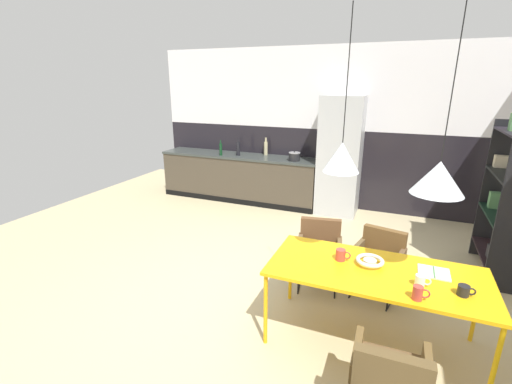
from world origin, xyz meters
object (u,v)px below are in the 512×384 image
object	(u,v)px
cooking_pot	(294,157)
mug_glass_clear	(421,281)
mug_wide_latte	(341,255)
refrigerator_column	(340,156)
pendant_lamp_over_table_far	(438,178)
open_shelf_unit	(504,197)
armchair_far_side	(390,373)
fruit_bowl	(370,261)
armchair_near_window	(319,245)
bottle_vinegar_dark	(221,149)
bottle_oil_tall	(266,148)
mug_tall_blue	(464,291)
armchair_corner_seat	(380,254)
open_book	(434,273)
mug_short_terracotta	(418,293)
dining_table	(375,275)
pendant_lamp_over_table_near	(342,157)
bottle_spice_small	(238,148)

from	to	relation	value
cooking_pot	mug_glass_clear	bearing A→B (deg)	-58.52
mug_wide_latte	refrigerator_column	bearing A→B (deg)	100.22
pendant_lamp_over_table_far	open_shelf_unit	bearing A→B (deg)	64.62
armchair_far_side	fruit_bowl	bearing A→B (deg)	103.88
cooking_pot	open_shelf_unit	bearing A→B (deg)	-23.40
mug_wide_latte	armchair_far_side	bearing A→B (deg)	-61.69
armchair_near_window	mug_glass_clear	bearing A→B (deg)	127.20
bottle_vinegar_dark	bottle_oil_tall	distance (m)	0.87
fruit_bowl	pendant_lamp_over_table_far	world-z (taller)	pendant_lamp_over_table_far
mug_tall_blue	bottle_vinegar_dark	world-z (taller)	bottle_vinegar_dark
armchair_corner_seat	bottle_vinegar_dark	world-z (taller)	bottle_vinegar_dark
fruit_bowl	open_book	distance (m)	0.52
mug_wide_latte	bottle_vinegar_dark	distance (m)	4.13
mug_glass_clear	fruit_bowl	bearing A→B (deg)	153.46
armchair_far_side	mug_wide_latte	bearing A→B (deg)	117.53
mug_wide_latte	fruit_bowl	bearing A→B (deg)	1.93
armchair_near_window	cooking_pot	world-z (taller)	cooking_pot
refrigerator_column	open_book	bearing A→B (deg)	-66.84
armchair_near_window	open_book	xyz separation A→B (m)	(1.10, -0.65, 0.25)
open_book	mug_short_terracotta	bearing A→B (deg)	-106.36
dining_table	armchair_near_window	size ratio (longest dim) A/B	2.37
bottle_vinegar_dark	pendant_lamp_over_table_near	world-z (taller)	pendant_lamp_over_table_near
armchair_far_side	mug_tall_blue	world-z (taller)	mug_tall_blue
fruit_bowl	armchair_near_window	bearing A→B (deg)	129.62
open_book	mug_glass_clear	distance (m)	0.29
armchair_far_side	dining_table	bearing A→B (deg)	101.30
fruit_bowl	mug_short_terracotta	distance (m)	0.55
armchair_corner_seat	open_book	bearing A→B (deg)	135.99
armchair_corner_seat	pendant_lamp_over_table_far	distance (m)	1.43
armchair_corner_seat	bottle_oil_tall	world-z (taller)	bottle_oil_tall
bottle_spice_small	pendant_lamp_over_table_far	bearing A→B (deg)	-45.28
open_shelf_unit	mug_glass_clear	bearing A→B (deg)	-24.48
bottle_vinegar_dark	bottle_spice_small	bearing A→B (deg)	19.72
fruit_bowl	pendant_lamp_over_table_far	size ratio (longest dim) A/B	0.18
fruit_bowl	bottle_oil_tall	world-z (taller)	bottle_oil_tall
open_book	bottle_spice_small	distance (m)	4.48
open_shelf_unit	pendant_lamp_over_table_far	xyz separation A→B (m)	(-0.89, -1.88, 0.61)
dining_table	pendant_lamp_over_table_near	world-z (taller)	pendant_lamp_over_table_near
armchair_far_side	armchair_corner_seat	distance (m)	1.69
pendant_lamp_over_table_near	cooking_pot	bearing A→B (deg)	112.72
cooking_pot	pendant_lamp_over_table_far	world-z (taller)	pendant_lamp_over_table_far
mug_tall_blue	pendant_lamp_over_table_near	world-z (taller)	pendant_lamp_over_table_near
open_book	open_shelf_unit	bearing A→B (deg)	65.41
armchair_near_window	bottle_oil_tall	distance (m)	3.20
refrigerator_column	mug_tall_blue	size ratio (longest dim) A/B	16.31
mug_glass_clear	cooking_pot	world-z (taller)	cooking_pot
armchair_corner_seat	cooking_pot	size ratio (longest dim) A/B	3.51
pendant_lamp_over_table_near	armchair_near_window	bearing A→B (deg)	110.88
mug_wide_latte	bottle_oil_tall	world-z (taller)	bottle_oil_tall
open_book	bottle_oil_tall	size ratio (longest dim) A/B	0.74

